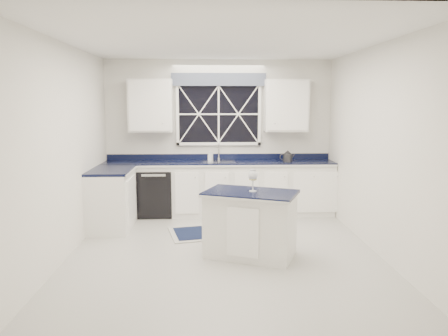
{
  "coord_description": "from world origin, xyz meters",
  "views": [
    {
      "loc": [
        -0.22,
        -5.55,
        1.96
      ],
      "look_at": [
        0.02,
        0.4,
        1.06
      ],
      "focal_mm": 35.0,
      "sensor_mm": 36.0,
      "label": 1
    }
  ],
  "objects_px": {
    "kettle": "(287,156)",
    "dishwasher": "(156,192)",
    "wine_glass": "(253,176)",
    "soap_bottle": "(210,156)",
    "faucet": "(219,151)",
    "island": "(250,224)"
  },
  "relations": [
    {
      "from": "dishwasher",
      "to": "soap_bottle",
      "type": "xyz_separation_m",
      "value": [
        0.95,
        0.17,
        0.61
      ]
    },
    {
      "from": "wine_glass",
      "to": "island",
      "type": "bearing_deg",
      "value": -166.16
    },
    {
      "from": "faucet",
      "to": "soap_bottle",
      "type": "xyz_separation_m",
      "value": [
        -0.15,
        -0.02,
        -0.08
      ]
    },
    {
      "from": "dishwasher",
      "to": "faucet",
      "type": "distance_m",
      "value": 1.31
    },
    {
      "from": "faucet",
      "to": "wine_glass",
      "type": "height_order",
      "value": "faucet"
    },
    {
      "from": "dishwasher",
      "to": "soap_bottle",
      "type": "distance_m",
      "value": 1.14
    },
    {
      "from": "faucet",
      "to": "island",
      "type": "xyz_separation_m",
      "value": [
        0.34,
        -2.32,
        -0.67
      ]
    },
    {
      "from": "wine_glass",
      "to": "soap_bottle",
      "type": "xyz_separation_m",
      "value": [
        -0.51,
        2.29,
        -0.02
      ]
    },
    {
      "from": "faucet",
      "to": "wine_glass",
      "type": "xyz_separation_m",
      "value": [
        0.36,
        -2.31,
        -0.06
      ]
    },
    {
      "from": "kettle",
      "to": "wine_glass",
      "type": "bearing_deg",
      "value": -113.72
    },
    {
      "from": "kettle",
      "to": "wine_glass",
      "type": "xyz_separation_m",
      "value": [
        -0.82,
        -2.09,
        0.01
      ]
    },
    {
      "from": "faucet",
      "to": "kettle",
      "type": "distance_m",
      "value": 1.21
    },
    {
      "from": "faucet",
      "to": "island",
      "type": "bearing_deg",
      "value": -81.75
    },
    {
      "from": "faucet",
      "to": "soap_bottle",
      "type": "bearing_deg",
      "value": -171.66
    },
    {
      "from": "island",
      "to": "soap_bottle",
      "type": "bearing_deg",
      "value": 124.14
    },
    {
      "from": "soap_bottle",
      "to": "dishwasher",
      "type": "bearing_deg",
      "value": -169.71
    },
    {
      "from": "dishwasher",
      "to": "wine_glass",
      "type": "relative_size",
      "value": 2.91
    },
    {
      "from": "dishwasher",
      "to": "wine_glass",
      "type": "bearing_deg",
      "value": -55.31
    },
    {
      "from": "kettle",
      "to": "soap_bottle",
      "type": "bearing_deg",
      "value": 169.51
    },
    {
      "from": "kettle",
      "to": "dishwasher",
      "type": "bearing_deg",
      "value": 177.23
    },
    {
      "from": "island",
      "to": "kettle",
      "type": "bearing_deg",
      "value": 90.09
    },
    {
      "from": "dishwasher",
      "to": "kettle",
      "type": "bearing_deg",
      "value": -0.56
    }
  ]
}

